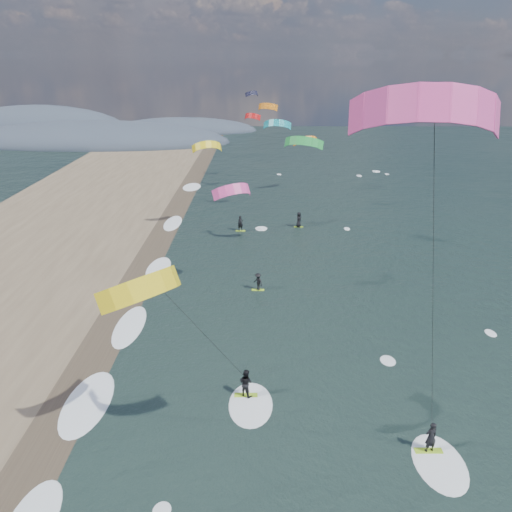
{
  "coord_description": "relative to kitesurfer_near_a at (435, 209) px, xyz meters",
  "views": [
    {
      "loc": [
        -0.68,
        -17.96,
        19.09
      ],
      "look_at": [
        -1.0,
        12.0,
        7.0
      ],
      "focal_mm": 35.0,
      "sensor_mm": 36.0,
      "label": 1
    }
  ],
  "objects": [
    {
      "name": "ground",
      "position": [
        -4.86,
        2.66,
        -14.56
      ],
      "size": [
        260.0,
        260.0,
        0.0
      ],
      "primitive_type": "plane",
      "color": "black",
      "rests_on": "ground"
    },
    {
      "name": "kitesurfer_near_a",
      "position": [
        0.0,
        0.0,
        0.0
      ],
      "size": [
        7.88,
        8.56,
        18.77
      ],
      "color": "#95C823",
      "rests_on": "ground"
    },
    {
      "name": "bg_kite_field",
      "position": [
        -4.57,
        48.97,
        -3.99
      ],
      "size": [
        16.38,
        71.93,
        5.82
      ],
      "color": "red",
      "rests_on": "ground"
    },
    {
      "name": "far_kitesurfers",
      "position": [
        -4.4,
        34.19,
        -13.68
      ],
      "size": [
        7.98,
        18.44,
        1.85
      ],
      "color": "#95C823",
      "rests_on": "ground"
    },
    {
      "name": "kitesurfer_near_b",
      "position": [
        -8.8,
        5.12,
        -7.27
      ],
      "size": [
        7.06,
        9.33,
        11.53
      ],
      "color": "#95C823",
      "rests_on": "ground"
    },
    {
      "name": "shoreline_surf",
      "position": [
        -15.66,
        17.41,
        -14.56
      ],
      "size": [
        2.4,
        79.4,
        0.11
      ],
      "color": "white",
      "rests_on": "ground"
    },
    {
      "name": "coastal_hills",
      "position": [
        -49.7,
        110.52,
        -14.56
      ],
      "size": [
        80.0,
        41.0,
        15.0
      ],
      "color": "#3D4756",
      "rests_on": "ground"
    },
    {
      "name": "wet_sand_strip",
      "position": [
        -16.86,
        12.66,
        -14.56
      ],
      "size": [
        3.0,
        240.0,
        0.0
      ],
      "primitive_type": "cube",
      "color": "#382D23",
      "rests_on": "ground"
    }
  ]
}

